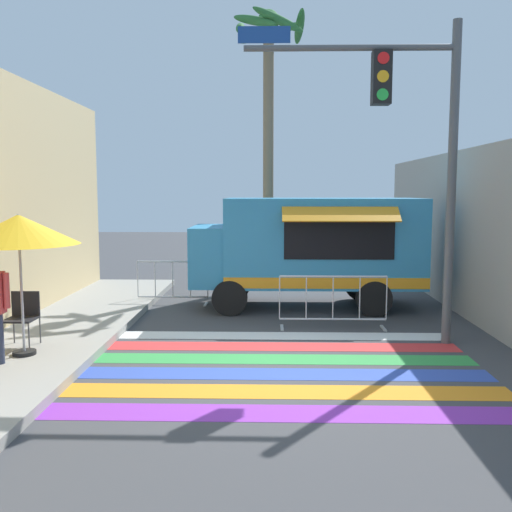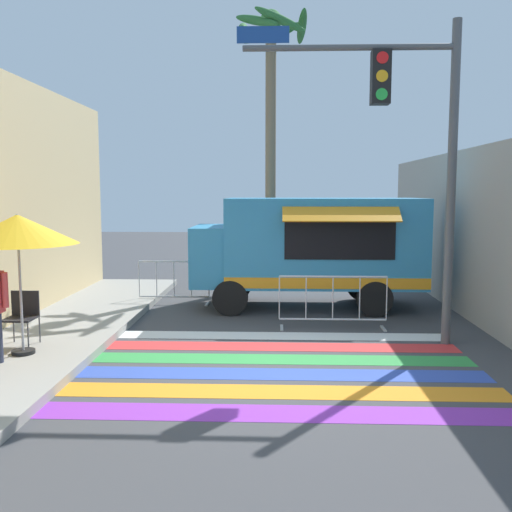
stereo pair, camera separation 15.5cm
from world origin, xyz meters
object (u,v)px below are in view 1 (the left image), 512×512
Objects in this scene: traffic_signal_pole at (411,129)px; barricade_front at (333,302)px; folding_chair at (23,313)px; barricade_side at (173,283)px; food_truck at (305,245)px; palm_tree at (269,89)px; patio_umbrella at (19,230)px.

barricade_front is at bearing 138.42° from traffic_signal_pole.
barricade_front is at bearing 17.03° from folding_chair.
barricade_side reaches higher than folding_chair.
traffic_signal_pole is at bearing -41.58° from barricade_front.
palm_tree is (-0.86, 3.14, 4.11)m from food_truck.
folding_chair is at bearing -160.72° from barricade_front.
barricade_front is (0.44, -2.13, -0.95)m from food_truck.
folding_chair is at bearing 113.65° from patio_umbrella.
barricade_side is (1.80, 4.22, -0.17)m from folding_chair.
barricade_front is (5.38, 1.88, -0.15)m from folding_chair.
patio_umbrella is (-6.32, -1.40, -1.67)m from traffic_signal_pole.
palm_tree is at bearing 58.03° from folding_chair.
food_truck is at bearing 116.91° from traffic_signal_pole.
traffic_signal_pole is (1.61, -3.18, 2.31)m from food_truck.
traffic_signal_pole is 0.73× the size of palm_tree.
traffic_signal_pole is at bearing -35.37° from barricade_side.
food_truck is at bearing -3.68° from barricade_side.
palm_tree is (-1.30, 5.27, 5.05)m from barricade_front.
food_truck is 5.24m from palm_tree.
patio_umbrella is 5.91m from barricade_front.
barricade_side is at bearing 176.32° from food_truck.
food_truck is 4.25m from traffic_signal_pole.
patio_umbrella is 1.56m from folding_chair.
patio_umbrella is 2.48× the size of folding_chair.
patio_umbrella is at bearing -167.49° from traffic_signal_pole.
traffic_signal_pole is 6.68m from patio_umbrella.
folding_chair is (-0.25, 0.57, -1.43)m from patio_umbrella.
traffic_signal_pole reaches higher than barricade_front.
barricade_side is at bearing 64.70° from folding_chair.
barricade_side is 6.29m from palm_tree.
patio_umbrella is 1.29× the size of barricade_side.
traffic_signal_pole is 3.28× the size of barricade_side.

